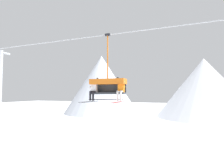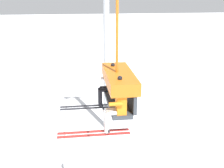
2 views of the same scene
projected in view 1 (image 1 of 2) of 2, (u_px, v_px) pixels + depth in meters
name	position (u px, v px, depth m)	size (l,w,h in m)	color
mountain_peak_west	(101.00, 84.00, 51.60)	(21.46, 21.46, 16.89)	silver
mountain_peak_central	(204.00, 88.00, 41.15)	(22.26, 22.26, 14.03)	white
lift_cable	(85.00, 38.00, 10.30)	(18.15, 0.05, 0.05)	#9EA3A8
chairlift_chair	(108.00, 84.00, 9.71)	(2.00, 0.74, 3.70)	#33383D
skier_white	(94.00, 89.00, 9.77)	(0.48, 1.70, 1.34)	silver
skier_orange	(120.00, 89.00, 9.22)	(0.48, 1.70, 1.34)	orange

